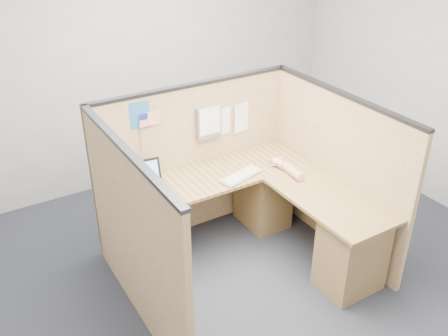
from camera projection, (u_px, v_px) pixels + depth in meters
floor at (250, 278)px, 4.47m from camera, size 5.00×5.00×0.00m
wall_back at (139, 62)px, 5.48m from camera, size 5.00×0.00×5.00m
cubicle_partitions at (225, 184)px, 4.42m from camera, size 2.06×1.83×1.53m
l_desk at (250, 220)px, 4.58m from camera, size 1.95×1.75×0.73m
laptop at (144, 185)px, 4.36m from camera, size 0.37×0.37×0.25m
keyboard at (242, 176)px, 4.59m from camera, size 0.47×0.26×0.03m
mouse at (277, 163)px, 4.78m from camera, size 0.13×0.09×0.05m
hand_forearm at (288, 168)px, 4.66m from camera, size 0.12×0.42×0.09m
blue_poster at (140, 115)px, 4.30m from camera, size 0.18×0.02×0.25m
american_flag at (148, 121)px, 4.35m from camera, size 0.20×0.01×0.34m
file_holder at (209, 122)px, 4.68m from camera, size 0.25×0.05×0.32m
paper_left at (221, 122)px, 4.79m from camera, size 0.21×0.01×0.26m
paper_right at (244, 117)px, 4.92m from camera, size 0.23×0.04×0.30m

